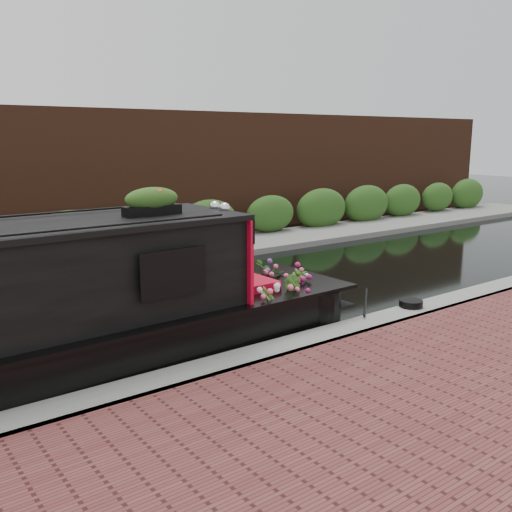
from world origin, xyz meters
TOP-DOWN VIEW (x-y plane):
  - ground at (0.00, 0.00)m, footprint 80.00×80.00m
  - near_bank_coping at (0.00, -3.30)m, footprint 40.00×0.60m
  - far_bank_path at (0.00, 4.20)m, footprint 40.00×2.40m
  - far_hedge at (0.00, 5.10)m, footprint 40.00×1.10m
  - far_brick_wall at (0.00, 7.20)m, footprint 40.00×1.00m
  - rope_fender at (2.29, -1.98)m, footprint 0.33×0.36m
  - coiled_mooring_rope at (3.30, -3.17)m, footprint 0.41×0.41m

SIDE VIEW (x-z plane):
  - ground at x=0.00m, z-range 0.00..0.00m
  - near_bank_coping at x=0.00m, z-range -0.25..0.25m
  - far_bank_path at x=0.00m, z-range -0.17..0.17m
  - far_hedge at x=0.00m, z-range -1.40..1.40m
  - far_brick_wall at x=0.00m, z-range -4.00..4.00m
  - rope_fender at x=2.29m, z-range 0.00..0.33m
  - coiled_mooring_rope at x=3.30m, z-range 0.25..0.37m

